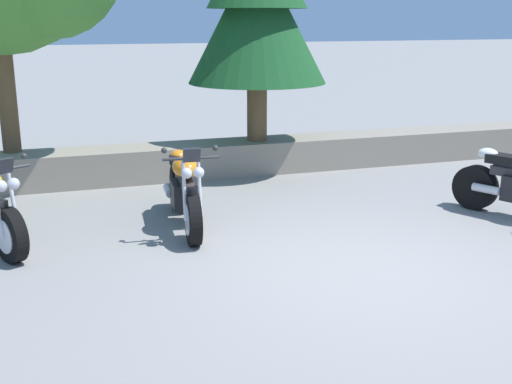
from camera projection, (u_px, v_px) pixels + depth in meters
The scene contains 4 objects.
ground_plane at pixel (366, 273), 6.82m from camera, with size 120.00×120.00×0.00m, color gray.
stone_wall at pixel (238, 157), 11.15m from camera, with size 36.00×0.80×0.55m, color gray.
motorcycle_orange_centre at pixel (185, 190), 8.21m from camera, with size 0.67×2.07×1.18m.
pine_tree_mid_right at pixel (257, 1), 10.55m from camera, with size 2.32×2.32×3.78m.
Camera 1 is at (-3.08, -5.68, 2.62)m, focal length 45.29 mm.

